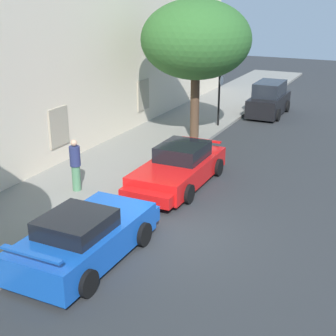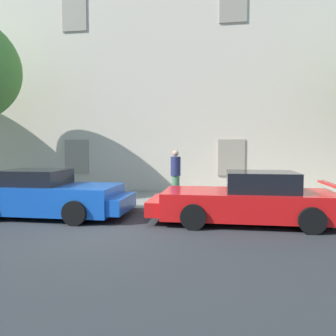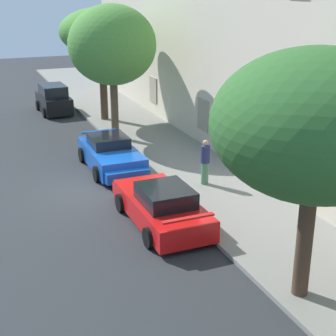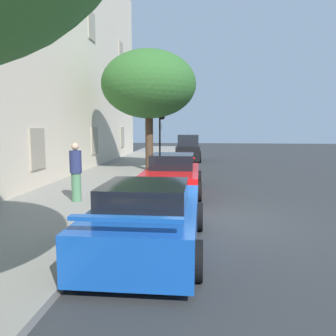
{
  "view_description": "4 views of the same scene",
  "coord_description": "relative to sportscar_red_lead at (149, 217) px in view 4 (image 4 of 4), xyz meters",
  "views": [
    {
      "loc": [
        -11.19,
        -5.4,
        6.54
      ],
      "look_at": [
        1.55,
        0.77,
        1.4
      ],
      "focal_mm": 52.59,
      "sensor_mm": 36.0,
      "label": 1
    },
    {
      "loc": [
        2.94,
        -7.85,
        2.08
      ],
      "look_at": [
        1.49,
        1.4,
        1.46
      ],
      "focal_mm": 36.08,
      "sensor_mm": 36.0,
      "label": 2
    },
    {
      "loc": [
        17.86,
        -4.19,
        7.44
      ],
      "look_at": [
        1.03,
        2.69,
        0.88
      ],
      "focal_mm": 54.26,
      "sensor_mm": 36.0,
      "label": 3
    },
    {
      "loc": [
        -8.6,
        0.31,
        2.43
      ],
      "look_at": [
        -0.27,
        1.13,
        1.4
      ],
      "focal_mm": 36.54,
      "sensor_mm": 36.0,
      "label": 4
    }
  ],
  "objects": [
    {
      "name": "traffic_light",
      "position": [
        13.4,
        1.35,
        1.88
      ],
      "size": [
        0.44,
        0.36,
        3.44
      ],
      "color": "black",
      "rests_on": "sidewalk"
    },
    {
      "name": "tree_near_kerb",
      "position": [
        10.94,
        1.68,
        3.9
      ],
      "size": [
        4.8,
        4.8,
        6.1
      ],
      "color": "#473323",
      "rests_on": "sidewalk"
    },
    {
      "name": "sportscar_red_lead",
      "position": [
        0.0,
        0.0,
        0.0
      ],
      "size": [
        4.61,
        2.16,
        1.38
      ],
      "color": "#144CB2",
      "rests_on": "ground"
    },
    {
      "name": "ground_plane",
      "position": [
        1.97,
        -1.34,
        -0.6
      ],
      "size": [
        80.0,
        80.0,
        0.0
      ],
      "primitive_type": "plane",
      "color": "#2B2D30"
    },
    {
      "name": "pedestrian_admiring",
      "position": [
        3.31,
        2.76,
        0.45
      ],
      "size": [
        0.47,
        0.47,
        1.78
      ],
      "color": "#4C7F59",
      "rests_on": "sidewalk"
    },
    {
      "name": "sportscar_yellow_flank",
      "position": [
        5.49,
        0.04,
        -0.0
      ],
      "size": [
        4.93,
        2.19,
        1.39
      ],
      "color": "red",
      "rests_on": "ground"
    },
    {
      "name": "sidewalk",
      "position": [
        1.97,
        2.98,
        -0.53
      ],
      "size": [
        60.0,
        4.01,
        0.14
      ],
      "primitive_type": "cube",
      "color": "gray",
      "rests_on": "ground"
    },
    {
      "name": "hatchback_distant",
      "position": [
        17.21,
        -0.11,
        0.23
      ],
      "size": [
        3.85,
        1.82,
        1.83
      ],
      "color": "black",
      "rests_on": "ground"
    }
  ]
}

